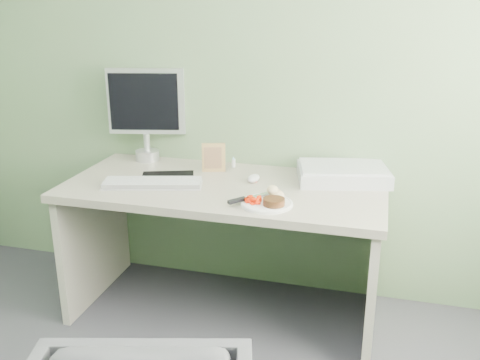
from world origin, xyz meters
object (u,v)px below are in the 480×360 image
(scanner, at_px, (343,174))
(monitor, at_px, (146,109))
(plate, at_px, (267,204))
(desk, at_px, (224,218))

(scanner, relative_size, monitor, 0.86)
(scanner, bearing_deg, plate, -137.96)
(scanner, xyz_separation_m, monitor, (-1.12, 0.10, 0.26))
(plate, bearing_deg, scanner, 55.13)
(plate, height_order, scanner, scanner)
(scanner, bearing_deg, monitor, 161.88)
(plate, distance_m, monitor, 1.02)
(desk, distance_m, monitor, 0.79)
(desk, xyz_separation_m, scanner, (0.57, 0.22, 0.22))
(plate, relative_size, scanner, 0.52)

